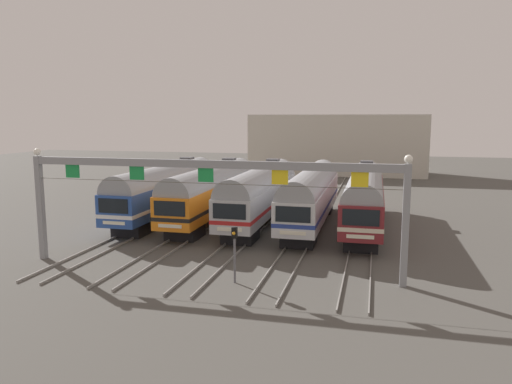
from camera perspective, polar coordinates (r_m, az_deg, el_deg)
name	(u,v)px	position (r m, az deg, el deg)	size (l,w,h in m)	color
ground_plane	(260,223)	(41.58, 0.53, -3.64)	(160.00, 160.00, 0.00)	#4C4944
track_bed	(294,193)	(57.97, 4.39, -0.10)	(18.57, 70.00, 0.15)	gray
commuter_train_blue	(166,188)	(43.82, -10.39, 0.42)	(2.88, 18.06, 5.05)	#284C9E
commuter_train_orange	(212,190)	(42.26, -5.11, 0.23)	(2.88, 18.06, 5.05)	orange
commuter_train_stainless	(261,192)	(41.09, 0.53, 0.02)	(2.88, 18.06, 5.05)	#B2B5BA
commuter_train_silver	(311,194)	(40.33, 6.44, -0.20)	(2.88, 18.06, 4.77)	silver
commuter_train_maroon	(365,196)	(40.02, 12.50, -0.42)	(2.88, 18.06, 5.05)	maroon
catenary_gantry	(206,181)	(27.89, -5.85, 1.23)	(22.30, 0.44, 6.97)	gray
yard_signal_mast	(235,244)	(26.35, -2.51, -6.02)	(0.28, 0.35, 3.12)	#59595E
maintenance_building	(337,144)	(79.69, 9.45, 5.50)	(27.05, 10.00, 9.32)	beige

